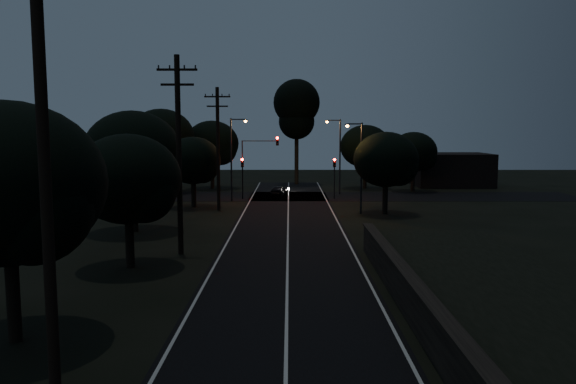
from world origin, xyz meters
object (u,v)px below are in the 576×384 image
object	(u,v)px
car	(279,190)
utility_pole_mid	(179,152)
utility_pole_near	(44,160)
tall_pine	(297,109)
signal_right	(334,171)
streetlight_c	(359,161)
signal_left	(242,171)
streetlight_a	(233,154)
streetlight_b	(338,151)
utility_pole_far	(218,147)
signal_mast	(259,156)

from	to	relation	value
car	utility_pole_mid	bearing A→B (deg)	95.77
utility_pole_near	tall_pine	distance (m)	57.52
signal_right	streetlight_c	distance (m)	10.18
signal_left	tall_pine	bearing A→B (deg)	69.54
utility_pole_near	signal_left	distance (m)	42.15
utility_pole_near	signal_left	bearing A→B (deg)	88.09
signal_left	utility_pole_mid	bearing A→B (deg)	-93.21
utility_pole_near	streetlight_a	size ratio (longest dim) A/B	1.50
streetlight_c	utility_pole_mid	bearing A→B (deg)	-128.26
tall_pine	signal_left	xyz separation A→B (m)	(-5.60, -15.01, -6.66)
signal_left	utility_pole_near	bearing A→B (deg)	-91.91
tall_pine	streetlight_b	world-z (taller)	tall_pine
utility_pole_far	streetlight_c	xyz separation A→B (m)	(11.83, -2.00, -1.13)
tall_pine	signal_right	size ratio (longest dim) A/B	3.22
utility_pole_mid	car	bearing A→B (deg)	79.86
utility_pole_far	streetlight_b	bearing A→B (deg)	46.70
signal_left	streetlight_a	size ratio (longest dim) A/B	0.51
streetlight_b	signal_right	bearing A→B (deg)	-100.00
tall_pine	streetlight_a	distance (m)	18.77
utility_pole_far	streetlight_a	size ratio (longest dim) A/B	1.31
utility_pole_mid	signal_left	distance (m)	25.19
tall_pine	streetlight_c	xyz separation A→B (m)	(4.83, -25.00, -5.15)
car	signal_mast	bearing A→B (deg)	73.91
streetlight_b	car	world-z (taller)	streetlight_b
utility_pole_mid	tall_pine	xyz separation A→B (m)	(7.00, 40.00, 3.76)
streetlight_a	utility_pole_far	bearing A→B (deg)	-96.59
signal_left	streetlight_b	world-z (taller)	streetlight_b
signal_mast	streetlight_b	distance (m)	9.15
tall_pine	car	distance (m)	15.04
utility_pole_far	streetlight_c	bearing A→B (deg)	-9.60
signal_mast	car	distance (m)	5.29
tall_pine	signal_mast	bearing A→B (deg)	-104.62
streetlight_a	streetlight_c	bearing A→B (deg)	-35.69
tall_pine	car	size ratio (longest dim) A/B	4.30
utility_pole_mid	streetlight_a	bearing A→B (deg)	88.27
signal_right	streetlight_c	xyz separation A→B (m)	(1.23, -9.99, 1.51)
signal_right	signal_mast	size ratio (longest dim) A/B	0.66
utility_pole_near	signal_left	world-z (taller)	utility_pole_near
utility_pole_mid	streetlight_b	xyz separation A→B (m)	(11.31, 29.00, -1.10)
utility_pole_mid	streetlight_a	xyz separation A→B (m)	(0.69, 23.00, -1.10)
car	signal_right	bearing A→B (deg)	166.78
streetlight_c	tall_pine	bearing A→B (deg)	100.93
car	utility_pole_far	bearing A→B (deg)	81.54
utility_pole_near	signal_right	xyz separation A→B (m)	(10.60, 41.99, -3.41)
signal_mast	utility_pole_near	bearing A→B (deg)	-94.20
signal_left	utility_pole_far	bearing A→B (deg)	-99.94
signal_left	signal_right	xyz separation A→B (m)	(9.20, 0.00, 0.00)
streetlight_a	utility_pole_near	bearing A→B (deg)	-90.99
signal_mast	car	world-z (taller)	signal_mast
utility_pole_mid	streetlight_a	distance (m)	23.04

